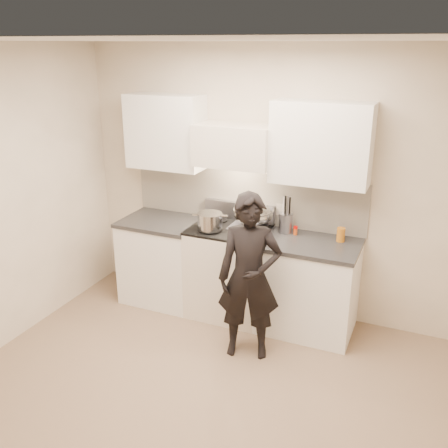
% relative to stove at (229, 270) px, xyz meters
% --- Properties ---
extents(ground_plane, '(4.00, 4.00, 0.00)m').
position_rel_stove_xyz_m(ground_plane, '(0.30, -1.42, -0.47)').
color(ground_plane, '#7E664D').
extents(room_shell, '(4.04, 3.54, 2.70)m').
position_rel_stove_xyz_m(room_shell, '(0.24, -1.05, 1.12)').
color(room_shell, beige).
rests_on(room_shell, ground).
extents(stove, '(0.76, 0.65, 0.96)m').
position_rel_stove_xyz_m(stove, '(0.00, 0.00, 0.00)').
color(stove, beige).
rests_on(stove, ground).
extents(counter_right, '(0.92, 0.67, 0.92)m').
position_rel_stove_xyz_m(counter_right, '(0.83, 0.00, -0.01)').
color(counter_right, white).
rests_on(counter_right, ground).
extents(counter_left, '(0.82, 0.67, 0.92)m').
position_rel_stove_xyz_m(counter_left, '(-0.78, 0.00, -0.01)').
color(counter_left, white).
rests_on(counter_left, ground).
extents(wok, '(0.41, 0.49, 0.33)m').
position_rel_stove_xyz_m(wok, '(0.20, 0.14, 0.60)').
color(wok, '#ADADAD').
rests_on(wok, stove).
extents(stock_pot, '(0.34, 0.31, 0.16)m').
position_rel_stove_xyz_m(stock_pot, '(-0.15, -0.14, 0.57)').
color(stock_pot, '#ADADAD').
rests_on(stock_pot, stove).
extents(utensil_crock, '(0.14, 0.14, 0.37)m').
position_rel_stove_xyz_m(utensil_crock, '(0.53, 0.16, 0.56)').
color(utensil_crock, '#9797A3').
rests_on(utensil_crock, counter_right).
extents(spice_jar, '(0.04, 0.04, 0.09)m').
position_rel_stove_xyz_m(spice_jar, '(0.64, 0.13, 0.49)').
color(spice_jar, '#BE4715').
rests_on(spice_jar, counter_right).
extents(oil_glass, '(0.08, 0.08, 0.14)m').
position_rel_stove_xyz_m(oil_glass, '(1.08, 0.14, 0.51)').
color(oil_glass, '#AC6315').
rests_on(oil_glass, counter_right).
extents(person, '(0.63, 0.50, 1.52)m').
position_rel_stove_xyz_m(person, '(0.45, -0.62, 0.28)').
color(person, black).
rests_on(person, ground).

